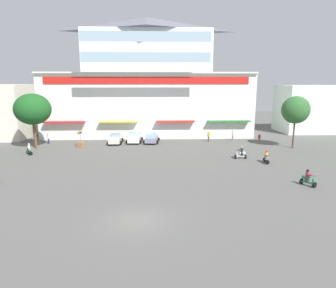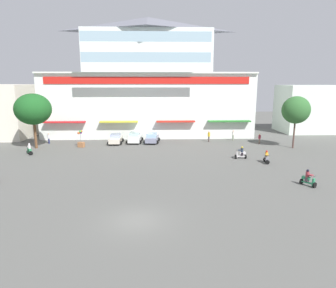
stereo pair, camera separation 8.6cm
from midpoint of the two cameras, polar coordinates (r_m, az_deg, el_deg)
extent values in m
plane|color=#565652|center=(33.56, -4.62, -4.58)|extent=(128.00, 128.00, 0.00)
cube|color=white|center=(54.38, -3.84, 7.49)|extent=(36.01, 10.06, 10.80)
cube|color=white|center=(54.96, -3.96, 16.94)|extent=(21.59, 9.05, 7.23)
pyramid|color=slate|center=(55.61, -4.04, 21.88)|extent=(22.02, 9.25, 2.37)
cube|color=red|center=(49.14, -4.06, 12.05)|extent=(33.13, 0.12, 1.12)
cube|color=white|center=(49.13, -4.08, 13.48)|extent=(36.01, 0.70, 0.24)
cube|color=red|center=(51.26, -19.32, 3.99)|extent=(6.65, 1.10, 0.20)
cube|color=gold|center=(49.42, -9.50, 4.22)|extent=(6.19, 1.10, 0.20)
cube|color=red|center=(49.15, 1.37, 4.34)|extent=(6.34, 1.10, 0.20)
cube|color=#2A772D|center=(50.52, 11.53, 4.31)|extent=(7.05, 1.10, 0.20)
cube|color=#99B7C6|center=(45.28, -4.27, 16.22)|extent=(19.00, 0.08, 1.45)
cube|color=#99B7C6|center=(45.60, -4.32, 19.85)|extent=(19.00, 0.08, 1.45)
cube|color=silver|center=(63.69, 25.40, 6.13)|extent=(11.14, 8.29, 8.86)
cylinder|color=brown|center=(46.99, -24.15, 1.57)|extent=(0.36, 0.36, 3.90)
ellipsoid|color=#1A521F|center=(46.55, -24.53, 6.08)|extent=(5.05, 5.13, 4.41)
cylinder|color=brown|center=(46.74, 22.85, 1.78)|extent=(0.24, 0.24, 4.14)
ellipsoid|color=#2F612D|center=(46.33, 23.20, 6.02)|extent=(4.00, 3.40, 3.90)
cube|color=beige|center=(47.22, -10.07, 0.84)|extent=(1.72, 4.00, 0.71)
cube|color=#9EABCD|center=(47.11, -10.10, 1.59)|extent=(1.46, 2.00, 0.55)
cylinder|color=black|center=(48.60, -10.84, 0.73)|extent=(0.60, 0.17, 0.60)
cylinder|color=black|center=(48.37, -8.87, 0.75)|extent=(0.60, 0.17, 0.60)
cylinder|color=black|center=(46.21, -11.30, 0.14)|extent=(0.60, 0.17, 0.60)
cylinder|color=black|center=(45.97, -9.23, 0.16)|extent=(0.60, 0.17, 0.60)
cube|color=white|center=(47.68, -6.42, 1.10)|extent=(2.01, 4.42, 0.79)
cube|color=#9EBEC0|center=(47.56, -6.44, 1.90)|extent=(1.65, 2.24, 0.55)
cylinder|color=black|center=(49.17, -7.27, 0.97)|extent=(0.61, 0.19, 0.60)
cylinder|color=black|center=(48.96, -5.19, 0.97)|extent=(0.61, 0.19, 0.60)
cylinder|color=black|center=(46.55, -7.71, 0.35)|extent=(0.61, 0.19, 0.60)
cylinder|color=black|center=(46.33, -5.51, 0.35)|extent=(0.61, 0.19, 0.60)
cube|color=gray|center=(47.29, -3.18, 1.01)|extent=(2.16, 4.30, 0.70)
cube|color=#93B7D1|center=(47.18, -3.18, 1.75)|extent=(1.71, 2.21, 0.53)
cylinder|color=black|center=(48.71, -4.03, 0.93)|extent=(0.61, 0.22, 0.60)
cylinder|color=black|center=(48.52, -1.97, 0.91)|extent=(0.61, 0.22, 0.60)
cylinder|color=black|center=(46.20, -4.43, 0.34)|extent=(0.61, 0.22, 0.60)
cylinder|color=black|center=(46.00, -2.26, 0.31)|extent=(0.61, 0.22, 0.60)
cylinder|color=black|center=(44.14, -25.22, -1.36)|extent=(0.51, 0.42, 0.52)
cylinder|color=black|center=(43.04, -24.87, -1.64)|extent=(0.51, 0.42, 0.52)
cube|color=#308B55|center=(43.58, -25.05, -1.42)|extent=(0.81, 0.99, 0.10)
cube|color=#308B55|center=(43.30, -25.03, -1.00)|extent=(0.62, 0.70, 0.28)
cube|color=#308B55|center=(43.98, -25.21, -1.10)|extent=(0.34, 0.30, 0.67)
cylinder|color=black|center=(43.90, -25.28, -0.41)|extent=(0.45, 0.33, 0.04)
cube|color=black|center=(43.42, -25.05, -1.14)|extent=(0.42, 0.41, 0.36)
cylinder|color=silver|center=(43.32, -25.10, -0.55)|extent=(0.45, 0.45, 0.56)
sphere|color=silver|center=(43.25, -25.14, -0.04)|extent=(0.25, 0.25, 0.25)
cube|color=silver|center=(43.56, -25.18, -0.45)|extent=(0.53, 0.56, 0.10)
cylinder|color=black|center=(30.34, 26.18, -7.05)|extent=(0.51, 0.41, 0.52)
cylinder|color=black|center=(30.88, 24.10, -6.54)|extent=(0.51, 0.41, 0.52)
cube|color=#268655|center=(30.59, 25.14, -6.69)|extent=(0.86, 1.07, 0.10)
cube|color=#268655|center=(30.57, 24.83, -5.89)|extent=(0.65, 0.75, 0.28)
cube|color=#268655|center=(30.32, 26.01, -6.56)|extent=(0.34, 0.30, 0.70)
cylinder|color=black|center=(30.16, 26.15, -5.57)|extent=(0.45, 0.33, 0.04)
cube|color=#4B3C45|center=(30.56, 24.98, -6.14)|extent=(0.42, 0.41, 0.36)
cylinder|color=maroon|center=(30.43, 25.05, -5.31)|extent=(0.45, 0.45, 0.57)
sphere|color=black|center=(30.33, 25.11, -4.60)|extent=(0.25, 0.25, 0.25)
cube|color=maroon|center=(30.31, 25.52, -5.37)|extent=(0.53, 0.56, 0.10)
cylinder|color=black|center=(38.27, 12.74, -2.38)|extent=(0.15, 0.52, 0.52)
cylinder|color=black|center=(38.62, 14.53, -2.34)|extent=(0.15, 0.52, 0.52)
cube|color=silver|center=(38.43, 13.65, -2.28)|extent=(1.10, 0.28, 0.10)
cube|color=silver|center=(38.39, 14.00, -1.66)|extent=(0.70, 0.30, 0.28)
cube|color=silver|center=(38.24, 12.94, -2.00)|extent=(0.14, 0.32, 0.72)
cylinder|color=black|center=(38.11, 12.94, -1.19)|extent=(0.04, 0.52, 0.04)
cube|color=black|center=(38.39, 13.85, -1.84)|extent=(0.28, 0.32, 0.36)
cylinder|color=#222B3A|center=(38.29, 13.88, -1.18)|extent=(0.32, 0.32, 0.55)
sphere|color=gold|center=(38.21, 13.91, -0.62)|extent=(0.25, 0.25, 0.25)
cube|color=#222B3A|center=(38.21, 13.48, -1.15)|extent=(0.44, 0.34, 0.10)
cylinder|color=black|center=(36.68, 18.38, -3.31)|extent=(0.54, 0.24, 0.52)
cylinder|color=black|center=(37.91, 18.05, -2.81)|extent=(0.54, 0.24, 0.52)
cube|color=gray|center=(37.28, 18.22, -2.97)|extent=(0.49, 1.17, 0.10)
cube|color=gray|center=(37.41, 18.20, -2.29)|extent=(0.43, 0.77, 0.28)
cube|color=gray|center=(36.74, 18.37, -2.89)|extent=(0.34, 0.20, 0.70)
cylinder|color=black|center=(36.59, 18.43, -2.07)|extent=(0.52, 0.13, 0.04)
cube|color=#555049|center=(37.34, 18.21, -2.51)|extent=(0.37, 0.33, 0.36)
cylinder|color=gold|center=(37.24, 18.25, -1.88)|extent=(0.37, 0.37, 0.49)
sphere|color=red|center=(37.16, 18.29, -1.35)|extent=(0.25, 0.25, 0.25)
cube|color=gold|center=(36.96, 18.33, -1.95)|extent=(0.42, 0.50, 0.10)
cylinder|color=#50443F|center=(48.20, 7.71, 0.93)|extent=(0.35, 0.35, 0.91)
cylinder|color=gold|center=(48.06, 7.74, 1.82)|extent=(0.56, 0.56, 0.61)
sphere|color=tan|center=(47.99, 7.75, 2.32)|extent=(0.23, 0.23, 0.23)
cylinder|color=navy|center=(50.05, -21.92, 0.52)|extent=(0.31, 0.31, 0.82)
cylinder|color=silver|center=(49.92, -21.99, 1.33)|extent=(0.49, 0.49, 0.62)
sphere|color=tan|center=(49.86, -22.02, 1.80)|extent=(0.21, 0.21, 0.21)
cylinder|color=slate|center=(50.14, 12.23, 1.18)|extent=(0.30, 0.30, 0.89)
cylinder|color=silver|center=(50.01, 12.26, 2.01)|extent=(0.49, 0.49, 0.59)
sphere|color=#D4A089|center=(49.95, 12.28, 2.46)|extent=(0.22, 0.22, 0.22)
cylinder|color=#7C6657|center=(48.35, 16.97, 0.52)|extent=(0.32, 0.32, 0.85)
cylinder|color=maroon|center=(48.23, 17.02, 1.32)|extent=(0.52, 0.52, 0.53)
sphere|color=tan|center=(48.17, 17.05, 1.77)|extent=(0.23, 0.23, 0.23)
cube|color=#A0663F|center=(45.76, -16.37, -0.13)|extent=(1.05, 0.87, 0.75)
cylinder|color=#4C4C4C|center=(45.58, -16.44, 1.07)|extent=(0.04, 0.04, 1.20)
sphere|color=orange|center=(45.34, -16.32, 2.35)|extent=(0.29, 0.29, 0.29)
sphere|color=purple|center=(45.71, -16.46, 2.10)|extent=(0.38, 0.38, 0.38)
sphere|color=orange|center=(45.48, -16.82, 2.02)|extent=(0.39, 0.39, 0.39)
sphere|color=#4EC350|center=(45.31, -16.56, 2.31)|extent=(0.33, 0.33, 0.33)
camera|label=1|loc=(0.04, -90.08, -0.02)|focal=31.85mm
camera|label=2|loc=(0.04, 89.92, 0.02)|focal=31.85mm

